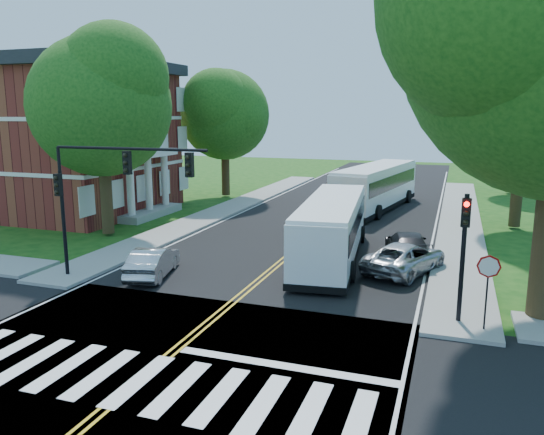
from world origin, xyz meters
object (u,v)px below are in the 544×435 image
at_px(signal_ne, 464,241).
at_px(dark_sedan, 408,245).
at_px(signal_nw, 105,182).
at_px(bus_lead, 332,228).
at_px(hatchback, 153,262).
at_px(suv, 405,258).
at_px(bus_follow, 376,186).

xyz_separation_m(signal_ne, dark_sedan, (-2.42, 8.07, -2.27)).
relative_size(signal_nw, bus_lead, 0.60).
distance_m(signal_ne, hatchback, 13.13).
height_order(hatchback, suv, suv).
distance_m(bus_lead, suv, 3.93).
xyz_separation_m(bus_lead, dark_sedan, (3.57, 1.26, -0.90)).
xyz_separation_m(signal_ne, bus_lead, (-6.00, 6.81, -1.36)).
relative_size(signal_nw, suv, 1.45).
height_order(signal_ne, dark_sedan, signal_ne).
height_order(suv, dark_sedan, dark_sedan).
height_order(signal_ne, hatchback, signal_ne).
bearing_deg(dark_sedan, bus_follow, -87.05).
bearing_deg(dark_sedan, signal_ne, 95.05).
xyz_separation_m(signal_nw, bus_lead, (8.06, 6.82, -2.78)).
relative_size(signal_ne, bus_follow, 0.34).
bearing_deg(bus_follow, dark_sedan, 114.12).
bearing_deg(dark_sedan, hatchback, 21.03).
relative_size(signal_nw, hatchback, 1.78).
bearing_deg(signal_nw, bus_follow, 69.53).
height_order(signal_ne, bus_follow, signal_ne).
bearing_deg(suv, hatchback, 43.63).
distance_m(bus_lead, bus_follow, 14.85).
distance_m(signal_nw, hatchback, 4.14).
distance_m(bus_lead, dark_sedan, 3.90).
xyz_separation_m(bus_lead, hatchback, (-6.85, -5.43, -0.93)).
height_order(signal_nw, hatchback, signal_nw).
bearing_deg(suv, bus_lead, 4.66).
bearing_deg(bus_lead, bus_follow, -96.41).
relative_size(bus_lead, hatchback, 2.95).
bearing_deg(hatchback, suv, -171.99).
height_order(bus_lead, hatchback, bus_lead).
xyz_separation_m(bus_follow, suv, (3.63, -15.94, -1.05)).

